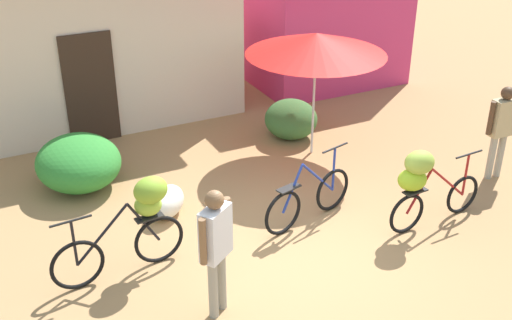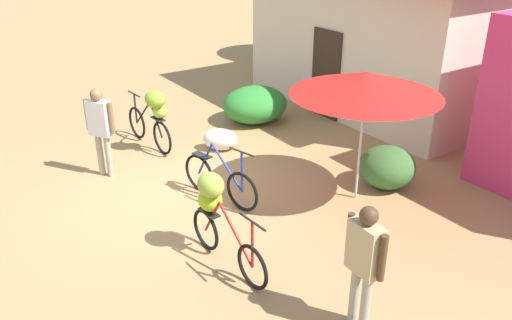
{
  "view_description": "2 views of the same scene",
  "coord_description": "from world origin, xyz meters",
  "views": [
    {
      "loc": [
        -3.54,
        -6.02,
        4.95
      ],
      "look_at": [
        -0.03,
        1.06,
        0.91
      ],
      "focal_mm": 44.5,
      "sensor_mm": 36.0,
      "label": 1
    },
    {
      "loc": [
        7.02,
        -3.07,
        4.2
      ],
      "look_at": [
        1.01,
        1.02,
        0.79
      ],
      "focal_mm": 36.1,
      "sensor_mm": 36.0,
      "label": 2
    }
  ],
  "objects": [
    {
      "name": "ground_plane",
      "position": [
        0.0,
        0.0,
        0.0
      ],
      "size": [
        60.0,
        60.0,
        0.0
      ],
      "primitive_type": "plane",
      "color": "#A57A4E"
    },
    {
      "name": "building_low",
      "position": [
        -1.5,
        6.4,
        1.61
      ],
      "size": [
        6.49,
        3.98,
        3.19
      ],
      "color": "beige",
      "rests_on": "ground"
    },
    {
      "name": "hedge_bush_front_left",
      "position": [
        -2.12,
        3.12,
        0.4
      ],
      "size": [
        1.31,
        1.5,
        0.8
      ],
      "primitive_type": "ellipsoid",
      "color": "#2E7F2F",
      "rests_on": "ground"
    },
    {
      "name": "hedge_bush_front_right",
      "position": [
        1.75,
        3.22,
        0.36
      ],
      "size": [
        0.96,
        0.97,
        0.72
      ],
      "primitive_type": "ellipsoid",
      "color": "#376631",
      "rests_on": "ground"
    },
    {
      "name": "market_umbrella",
      "position": [
        1.77,
        2.5,
        1.96
      ],
      "size": [
        2.32,
        2.32,
        2.14
      ],
      "color": "beige",
      "rests_on": "ground"
    },
    {
      "name": "bicycle_leftmost",
      "position": [
        -1.9,
        0.59,
        0.77
      ],
      "size": [
        1.73,
        0.48,
        1.28
      ],
      "color": "black",
      "rests_on": "ground"
    },
    {
      "name": "bicycle_near_pile",
      "position": [
        0.58,
        0.6,
        0.36
      ],
      "size": [
        1.61,
        0.46,
        1.03
      ],
      "color": "black",
      "rests_on": "ground"
    },
    {
      "name": "bicycle_center_loaded",
      "position": [
        1.88,
        -0.22,
        0.75
      ],
      "size": [
        1.67,
        0.41,
        1.22
      ],
      "color": "black",
      "rests_on": "ground"
    },
    {
      "name": "produce_sack",
      "position": [
        -1.18,
        1.65,
        0.22
      ],
      "size": [
        0.8,
        0.81,
        0.44
      ],
      "primitive_type": "ellipsoid",
      "rotation": [
        0.0,
        0.0,
        0.82
      ],
      "color": "silver",
      "rests_on": "ground"
    },
    {
      "name": "person_vendor",
      "position": [
        -1.36,
        -0.63,
        0.99
      ],
      "size": [
        0.49,
        0.39,
        1.62
      ],
      "color": "gray",
      "rests_on": "ground"
    },
    {
      "name": "person_bystander",
      "position": [
        3.95,
        0.42,
        0.95
      ],
      "size": [
        0.58,
        0.22,
        1.56
      ],
      "color": "gray",
      "rests_on": "ground"
    }
  ]
}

